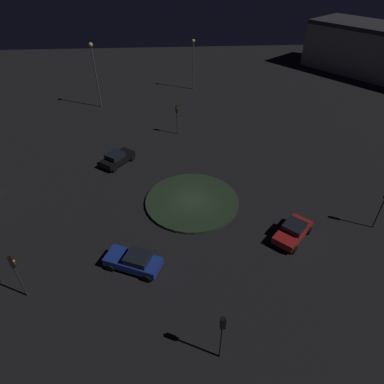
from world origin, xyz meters
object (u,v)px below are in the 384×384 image
at_px(traffic_light_southwest, 15,269).
at_px(traffic_light_south, 222,330).
at_px(car_blue, 134,261).
at_px(traffic_light_north, 177,114).
at_px(streetlamp_north, 193,57).
at_px(car_black, 117,158).
at_px(streetlamp_northwest, 94,64).
at_px(traffic_light_east, 384,202).
at_px(car_red, 293,231).

height_order(traffic_light_southwest, traffic_light_south, traffic_light_south).
xyz_separation_m(car_blue, traffic_light_north, (4.02, 22.19, 2.01)).
height_order(traffic_light_north, streetlamp_north, streetlamp_north).
xyz_separation_m(car_black, streetlamp_north, (10.25, 23.19, 4.48)).
bearing_deg(streetlamp_northwest, traffic_light_southwest, -90.37).
bearing_deg(traffic_light_east, traffic_light_southwest, 26.74).
bearing_deg(traffic_light_east, streetlamp_northwest, -29.25).
height_order(car_blue, traffic_light_south, traffic_light_south).
relative_size(traffic_light_east, traffic_light_southwest, 1.02).
distance_m(car_black, streetlamp_northwest, 17.97).
bearing_deg(car_blue, streetlamp_north, -77.61).
height_order(traffic_light_east, traffic_light_southwest, traffic_light_east).
height_order(car_blue, streetlamp_northwest, streetlamp_northwest).
distance_m(traffic_light_southwest, traffic_light_north, 26.84).
bearing_deg(car_blue, traffic_light_southwest, 38.15).
xyz_separation_m(traffic_light_south, streetlamp_north, (1.56, 45.77, 2.29)).
xyz_separation_m(car_black, traffic_light_southwest, (-4.52, -17.32, 2.13)).
bearing_deg(traffic_light_south, streetlamp_north, -4.58).
distance_m(car_black, car_blue, 15.58).
distance_m(car_blue, traffic_light_east, 21.16).
bearing_deg(car_black, car_red, -89.93).
bearing_deg(streetlamp_northwest, car_red, -55.06).
bearing_deg(streetlamp_northwest, traffic_light_south, -71.62).
bearing_deg(traffic_light_southwest, car_blue, -23.10).
relative_size(car_red, traffic_light_south, 1.01).
xyz_separation_m(traffic_light_north, streetlamp_north, (3.22, 16.28, 2.45)).
height_order(car_black, streetlamp_northwest, streetlamp_northwest).
distance_m(car_blue, traffic_light_southwest, 8.08).
relative_size(traffic_light_east, traffic_light_south, 1.00).
bearing_deg(traffic_light_north, traffic_light_east, 37.65).
relative_size(car_blue, traffic_light_south, 1.13).
height_order(car_black, traffic_light_south, traffic_light_south).
relative_size(car_red, traffic_light_north, 1.07).
relative_size(car_black, traffic_light_south, 1.02).
xyz_separation_m(car_blue, streetlamp_north, (7.24, 38.47, 4.46)).
relative_size(car_black, traffic_light_southwest, 1.04).
xyz_separation_m(car_blue, streetlamp_northwest, (-7.32, 31.83, 5.54)).
height_order(traffic_light_east, traffic_light_south, traffic_light_south).
relative_size(car_red, car_blue, 0.90).
bearing_deg(streetlamp_northwest, traffic_light_east, -45.50).
height_order(traffic_light_north, streetlamp_northwest, streetlamp_northwest).
distance_m(car_red, streetlamp_north, 36.80).
xyz_separation_m(car_red, car_black, (-16.23, 12.85, 0.01)).
xyz_separation_m(car_black, traffic_light_east, (23.82, -12.07, 2.18)).
xyz_separation_m(traffic_light_southwest, traffic_light_south, (13.22, -5.27, 0.05)).
bearing_deg(traffic_light_south, car_blue, 35.27).
distance_m(traffic_light_east, streetlamp_north, 37.85).
bearing_deg(traffic_light_south, traffic_light_east, -57.83).
distance_m(car_red, traffic_light_north, 21.88).
height_order(car_blue, traffic_light_north, traffic_light_north).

